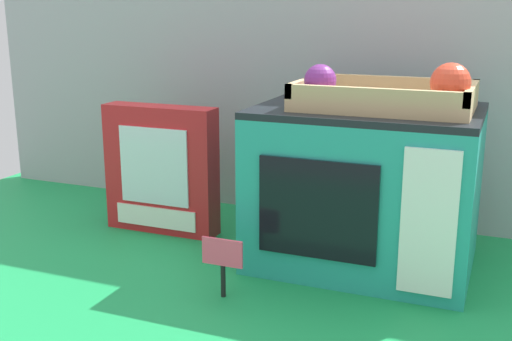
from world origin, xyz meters
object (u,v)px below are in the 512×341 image
toy_microwave (365,187)px  food_groups_crate (387,96)px  cookie_set_box (161,170)px  price_sign (222,259)px

toy_microwave → food_groups_crate: bearing=-21.4°
food_groups_crate → cookie_set_box: (-0.46, 0.03, -0.18)m
toy_microwave → price_sign: size_ratio=3.84×
price_sign → food_groups_crate: bearing=45.8°
toy_microwave → cookie_set_box: bearing=178.1°
food_groups_crate → cookie_set_box: 0.50m
cookie_set_box → price_sign: cookie_set_box is taller
food_groups_crate → price_sign: 0.39m
toy_microwave → cookie_set_box: toy_microwave is taller
food_groups_crate → price_sign: size_ratio=2.93×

